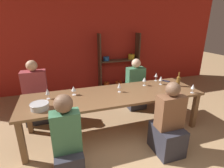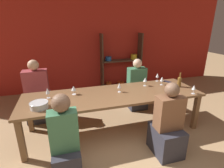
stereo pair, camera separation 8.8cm
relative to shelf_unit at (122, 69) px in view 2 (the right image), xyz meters
name	(u,v)px [view 2 (the right image)]	position (x,y,z in m)	size (l,w,h in m)	color
wall_back_red	(85,43)	(-1.06, 0.20, 0.78)	(8.80, 0.06, 2.70)	red
shelf_unit	(122,69)	(0.00, 0.00, 0.00)	(1.24, 0.30, 1.61)	#4C3828
dining_table	(114,97)	(-0.94, -2.20, 0.09)	(3.10, 0.94, 0.72)	brown
mixing_bowl	(39,105)	(-2.13, -2.40, 0.20)	(0.27, 0.27, 0.09)	#B7BABC
wine_bottle_green	(179,81)	(0.39, -2.22, 0.27)	(0.07, 0.07, 0.28)	brown
wine_glass_red_a	(48,91)	(-2.02, -2.06, 0.27)	(0.07, 0.07, 0.18)	white
wine_glass_red_b	(162,79)	(0.12, -2.02, 0.27)	(0.07, 0.07, 0.17)	white
wine_glass_red_c	(194,88)	(0.41, -2.59, 0.26)	(0.07, 0.07, 0.16)	white
wine_glass_white_a	(119,86)	(-0.81, -2.14, 0.27)	(0.06, 0.06, 0.17)	white
wine_glass_empty_a	(145,80)	(-0.22, -1.98, 0.28)	(0.08, 0.08, 0.17)	white
wine_glass_empty_b	(74,88)	(-1.60, -2.02, 0.26)	(0.08, 0.08, 0.16)	white
wine_glass_red_d	(157,76)	(0.16, -1.79, 0.28)	(0.07, 0.07, 0.17)	white
cell_phone	(167,82)	(0.35, -1.89, 0.16)	(0.14, 0.16, 0.01)	#1E2338
person_near_a	(65,146)	(-1.81, -3.00, -0.13)	(0.35, 0.43, 1.15)	#2D2D38
person_far_a	(136,90)	(-0.15, -1.42, -0.15)	(0.40, 0.50, 1.15)	#2D2D38
person_near_b	(167,129)	(-0.35, -3.00, -0.15)	(0.39, 0.49, 1.14)	#2D2D38
person_far_b	(38,98)	(-2.28, -1.34, -0.12)	(0.46, 0.57, 1.24)	#2D2D38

